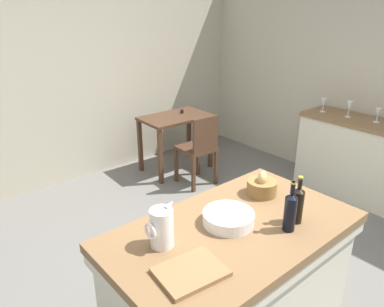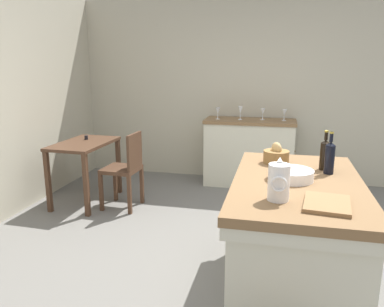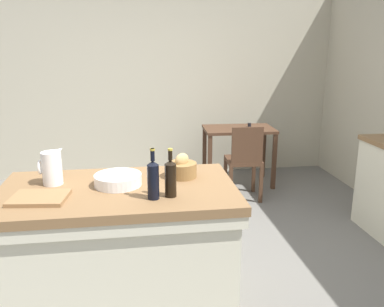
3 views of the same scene
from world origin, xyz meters
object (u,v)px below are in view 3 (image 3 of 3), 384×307
object	(u,v)px
island_table	(121,245)
cutting_board	(39,198)
writing_desk	(239,137)
pitcher	(52,168)
wash_bowl	(118,180)
wooden_chair	(244,159)
wine_bottle_dark	(171,177)
wine_bottle_amber	(153,179)
bread_basket	(182,169)

from	to	relation	value
island_table	cutting_board	bearing A→B (deg)	-162.61
island_table	writing_desk	world-z (taller)	island_table
pitcher	wash_bowl	world-z (taller)	pitcher
wooden_chair	pitcher	bearing A→B (deg)	-136.12
pitcher	wine_bottle_dark	world-z (taller)	wine_bottle_dark
wooden_chair	cutting_board	size ratio (longest dim) A/B	2.77
wine_bottle_amber	cutting_board	bearing A→B (deg)	173.20
pitcher	writing_desk	bearing A→B (deg)	50.69
wash_bowl	writing_desk	bearing A→B (deg)	58.65
island_table	wooden_chair	distance (m)	2.35
wooden_chair	wash_bowl	bearing A→B (deg)	-127.08
island_table	pitcher	distance (m)	0.70
cutting_board	pitcher	bearing A→B (deg)	83.77
writing_desk	island_table	bearing A→B (deg)	-120.86
bread_basket	writing_desk	bearing A→B (deg)	65.99
pitcher	bread_basket	size ratio (longest dim) A/B	1.28
wine_bottle_dark	writing_desk	bearing A→B (deg)	66.86
cutting_board	wine_bottle_amber	bearing A→B (deg)	-6.80
pitcher	wine_bottle_amber	xyz separation A→B (m)	(0.66, -0.36, 0.01)
wooden_chair	wine_bottle_dark	xyz separation A→B (m)	(-1.06, -2.09, 0.53)
wine_bottle_amber	bread_basket	bearing A→B (deg)	60.29
bread_basket	cutting_board	bearing A→B (deg)	-161.44
island_table	wine_bottle_amber	world-z (taller)	wine_bottle_amber
cutting_board	bread_basket	bearing A→B (deg)	18.56
wash_bowl	pitcher	bearing A→B (deg)	169.02
wine_bottle_amber	island_table	bearing A→B (deg)	134.56
writing_desk	wine_bottle_dark	bearing A→B (deg)	-113.14
wooden_chair	wine_bottle_dark	bearing A→B (deg)	-116.89
wash_bowl	cutting_board	xyz separation A→B (m)	(-0.46, -0.20, -0.03)
writing_desk	wash_bowl	distance (m)	2.83
wine_bottle_dark	cutting_board	bearing A→B (deg)	175.83
island_table	wine_bottle_dark	distance (m)	0.67
wooden_chair	cutting_board	distance (m)	2.78
wash_bowl	cutting_board	size ratio (longest dim) A/B	0.95
pitcher	cutting_board	xyz separation A→B (m)	(-0.03, -0.28, -0.10)
island_table	wash_bowl	distance (m)	0.46
island_table	wash_bowl	bearing A→B (deg)	87.87
island_table	wash_bowl	size ratio (longest dim) A/B	4.96
pitcher	wine_bottle_dark	distance (m)	0.83
wash_bowl	bread_basket	size ratio (longest dim) A/B	1.51
bread_basket	pitcher	bearing A→B (deg)	-178.36
bread_basket	cutting_board	distance (m)	0.96
wooden_chair	wash_bowl	distance (m)	2.35
wine_bottle_dark	wooden_chair	bearing A→B (deg)	63.11
wooden_chair	wine_bottle_amber	distance (m)	2.47
writing_desk	bread_basket	bearing A→B (deg)	-114.01
cutting_board	wooden_chair	bearing A→B (deg)	47.64
writing_desk	wine_bottle_dark	world-z (taller)	wine_bottle_dark
pitcher	bread_basket	world-z (taller)	pitcher
wooden_chair	pitcher	world-z (taller)	pitcher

